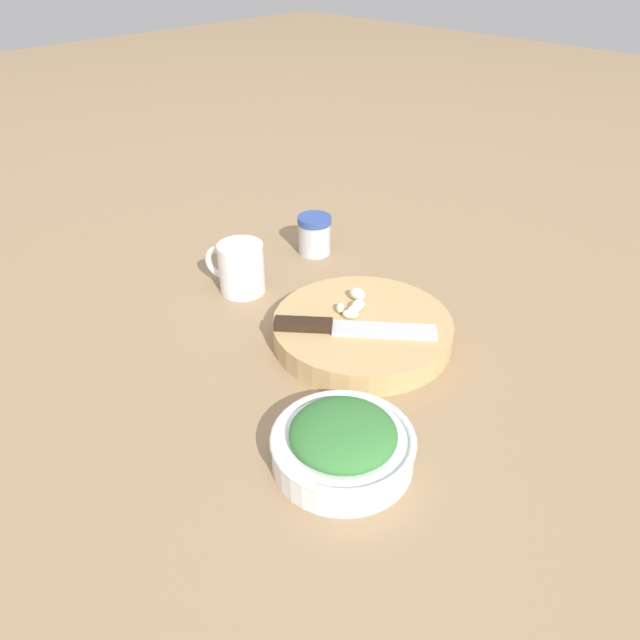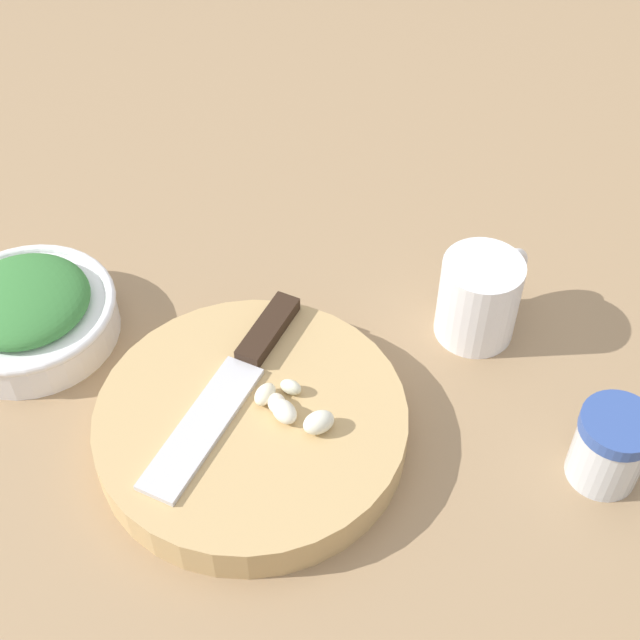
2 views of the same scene
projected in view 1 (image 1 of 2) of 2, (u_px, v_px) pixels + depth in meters
The scene contains 7 objects.
ground_plane at pixel (289, 345), 0.88m from camera, with size 5.00×5.00×0.00m, color #997A56.
cutting_board at pixel (362, 330), 0.88m from camera, with size 0.25×0.25×0.03m.
chef_knife at pixel (345, 327), 0.85m from camera, with size 0.16×0.19×0.01m.
garlic_cloves at pixel (354, 304), 0.89m from camera, with size 0.07×0.05×0.02m.
herb_bowl at pixel (343, 443), 0.68m from camera, with size 0.16×0.16×0.06m.
spice_jar at pixel (314, 235), 1.10m from camera, with size 0.06×0.06×0.07m.
coffee_mug at pixel (240, 268), 0.98m from camera, with size 0.07×0.10×0.08m.
Camera 1 is at (-0.48, -0.53, 0.51)m, focal length 35.00 mm.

